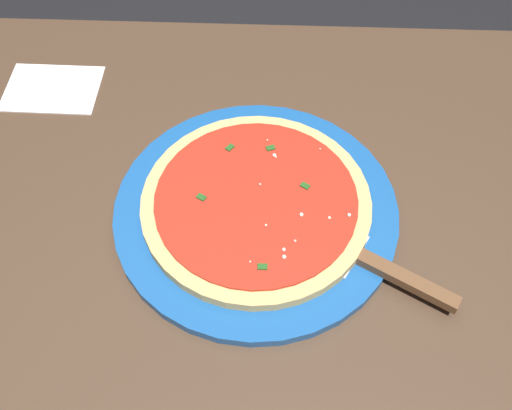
{
  "coord_description": "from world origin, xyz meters",
  "views": [
    {
      "loc": [
        -0.05,
        0.47,
        1.41
      ],
      "look_at": [
        -0.03,
        0.02,
        0.79
      ],
      "focal_mm": 41.1,
      "sensor_mm": 36.0,
      "label": 1
    }
  ],
  "objects_px": {
    "serving_plate": "(256,210)",
    "pizza": "(256,203)",
    "napkin_folded_right": "(53,89)",
    "pizza_server": "(376,266)"
  },
  "relations": [
    {
      "from": "serving_plate",
      "to": "pizza",
      "type": "relative_size",
      "value": 1.25
    },
    {
      "from": "pizza_server",
      "to": "serving_plate",
      "type": "bearing_deg",
      "value": -29.44
    },
    {
      "from": "pizza_server",
      "to": "pizza",
      "type": "bearing_deg",
      "value": -29.45
    },
    {
      "from": "pizza",
      "to": "pizza_server",
      "type": "xyz_separation_m",
      "value": [
        -0.15,
        0.09,
        -0.0
      ]
    },
    {
      "from": "serving_plate",
      "to": "pizza",
      "type": "height_order",
      "value": "pizza"
    },
    {
      "from": "serving_plate",
      "to": "napkin_folded_right",
      "type": "relative_size",
      "value": 2.57
    },
    {
      "from": "serving_plate",
      "to": "pizza_server",
      "type": "height_order",
      "value": "pizza_server"
    },
    {
      "from": "serving_plate",
      "to": "pizza",
      "type": "bearing_deg",
      "value": 174.07
    },
    {
      "from": "serving_plate",
      "to": "napkin_folded_right",
      "type": "bearing_deg",
      "value": -34.38
    },
    {
      "from": "napkin_folded_right",
      "to": "pizza",
      "type": "bearing_deg",
      "value": 145.62
    }
  ]
}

